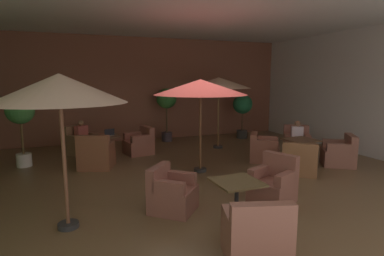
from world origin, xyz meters
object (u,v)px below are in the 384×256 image
(armchair_front_left_east, at_px, (139,144))
(armchair_front_left_south, at_px, (81,144))
(armchair_mid_center_east, at_px, (300,161))
(patio_umbrella_center_beige, at_px, (219,83))
(armchair_front_right_east, at_px, (171,194))
(cafe_table_mid_center, at_px, (301,144))
(patron_by_window, at_px, (81,132))
(patio_umbrella_tall_red, at_px, (60,89))
(cafe_table_front_right, at_px, (237,189))
(potted_tree_mid_right, at_px, (167,103))
(armchair_mid_center_north, at_px, (264,150))
(armchair_front_right_north, at_px, (273,185))
(armchair_front_right_south, at_px, (256,238))
(patron_blue_shirt, at_px, (297,132))
(potted_tree_mid_left, at_px, (20,117))
(armchair_mid_center_south, at_px, (339,154))
(potted_tree_left_corner, at_px, (243,108))
(open_laptop, at_px, (109,134))
(armchair_front_left_north, at_px, (96,156))
(armchair_mid_center_west, at_px, (296,144))
(iced_drink_cup, at_px, (107,134))
(patio_umbrella_near_wall, at_px, (200,88))
(cafe_table_front_left, at_px, (106,141))

(armchair_front_left_east, height_order, armchair_front_left_south, armchair_front_left_south)
(armchair_mid_center_east, distance_m, patio_umbrella_center_beige, 3.86)
(armchair_front_right_east, height_order, cafe_table_mid_center, armchair_front_right_east)
(patron_by_window, bearing_deg, patio_umbrella_tall_red, -94.51)
(cafe_table_front_right, distance_m, cafe_table_mid_center, 4.19)
(cafe_table_front_right, height_order, potted_tree_mid_right, potted_tree_mid_right)
(armchair_mid_center_north, xyz_separation_m, patron_by_window, (-4.75, 2.68, 0.39))
(armchair_front_left_south, xyz_separation_m, cafe_table_mid_center, (5.59, -3.29, 0.24))
(armchair_front_right_north, height_order, armchair_front_right_south, armchair_front_right_north)
(patio_umbrella_tall_red, relative_size, patron_blue_shirt, 3.88)
(patio_umbrella_tall_red, xyz_separation_m, potted_tree_mid_left, (-1.09, 4.15, -0.82))
(cafe_table_mid_center, bearing_deg, patron_blue_shirt, 57.07)
(cafe_table_mid_center, bearing_deg, patron_by_window, 149.68)
(armchair_mid_center_east, relative_size, armchair_mid_center_south, 1.04)
(armchair_mid_center_north, bearing_deg, armchair_front_right_south, -124.77)
(potted_tree_left_corner, bearing_deg, armchair_mid_center_east, -102.61)
(armchair_front_right_south, distance_m, potted_tree_mid_right, 8.08)
(armchair_mid_center_north, xyz_separation_m, patron_blue_shirt, (1.32, 0.23, 0.40))
(patron_blue_shirt, height_order, open_laptop, patron_blue_shirt)
(cafe_table_front_right, xyz_separation_m, armchair_front_right_east, (-0.88, 0.75, -0.24))
(patio_umbrella_tall_red, height_order, potted_tree_mid_right, patio_umbrella_tall_red)
(patron_blue_shirt, bearing_deg, cafe_table_mid_center, -122.93)
(armchair_front_right_south, bearing_deg, armchair_front_left_north, 107.03)
(armchair_mid_center_west, height_order, potted_tree_left_corner, potted_tree_left_corner)
(iced_drink_cup, bearing_deg, open_laptop, 31.55)
(cafe_table_front_right, bearing_deg, potted_tree_left_corner, 59.30)
(armchair_front_right_south, xyz_separation_m, cafe_table_mid_center, (3.71, 3.60, 0.24))
(armchair_mid_center_south, height_order, patron_blue_shirt, patron_blue_shirt)
(armchair_front_right_north, xyz_separation_m, patio_umbrella_center_beige, (1.05, 4.59, 1.83))
(armchair_mid_center_east, bearing_deg, patron_blue_shirt, 52.93)
(armchair_mid_center_east, bearing_deg, armchair_front_right_north, -142.84)
(armchair_front_left_south, distance_m, armchair_front_right_north, 6.22)
(cafe_table_mid_center, relative_size, patron_blue_shirt, 1.37)
(armchair_front_left_south, distance_m, potted_tree_mid_right, 3.41)
(patio_umbrella_near_wall, distance_m, potted_tree_mid_right, 4.09)
(cafe_table_front_right, distance_m, open_laptop, 5.18)
(armchair_front_right_north, bearing_deg, patio_umbrella_center_beige, 77.10)
(armchair_front_left_south, xyz_separation_m, armchair_front_right_south, (1.88, -6.89, -0.01))
(iced_drink_cup, xyz_separation_m, open_laptop, (0.05, 0.03, -0.00))
(armchair_front_right_south, xyz_separation_m, patio_umbrella_center_beige, (2.45, 6.19, 1.85))
(armchair_mid_center_east, relative_size, patio_umbrella_tall_red, 0.46)
(armchair_mid_center_south, bearing_deg, armchair_front_right_north, -155.09)
(cafe_table_front_left, bearing_deg, potted_tree_mid_right, 37.36)
(potted_tree_left_corner, distance_m, open_laptop, 5.39)
(armchair_front_left_east, xyz_separation_m, armchair_front_right_north, (1.59, -4.70, 0.01))
(cafe_table_front_right, distance_m, patron_blue_shirt, 5.09)
(armchair_front_left_east, height_order, cafe_table_front_right, armchair_front_left_east)
(armchair_front_left_east, xyz_separation_m, potted_tree_left_corner, (4.27, 1.12, 0.88))
(armchair_front_left_north, relative_size, potted_tree_left_corner, 0.60)
(cafe_table_front_right, bearing_deg, iced_drink_cup, 107.08)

